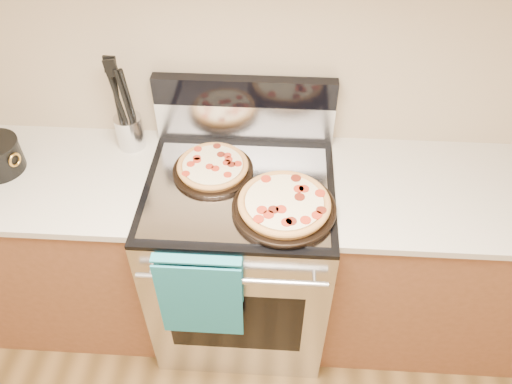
# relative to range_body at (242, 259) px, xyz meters

# --- Properties ---
(wall_back) EXTENTS (4.00, 0.00, 4.00)m
(wall_back) POSITION_rel_range_body_xyz_m (0.00, 0.35, 0.90)
(wall_back) COLOR #C6B08F
(wall_back) RESTS_ON ground
(range_body) EXTENTS (0.76, 0.68, 0.90)m
(range_body) POSITION_rel_range_body_xyz_m (0.00, 0.00, 0.00)
(range_body) COLOR #B7B7BC
(range_body) RESTS_ON ground
(oven_window) EXTENTS (0.56, 0.01, 0.40)m
(oven_window) POSITION_rel_range_body_xyz_m (0.00, -0.34, 0.00)
(oven_window) COLOR black
(oven_window) RESTS_ON range_body
(cooktop) EXTENTS (0.76, 0.68, 0.02)m
(cooktop) POSITION_rel_range_body_xyz_m (0.00, 0.00, 0.46)
(cooktop) COLOR black
(cooktop) RESTS_ON range_body
(backsplash_lower) EXTENTS (0.76, 0.06, 0.18)m
(backsplash_lower) POSITION_rel_range_body_xyz_m (0.00, 0.31, 0.56)
(backsplash_lower) COLOR silver
(backsplash_lower) RESTS_ON cooktop
(backsplash_upper) EXTENTS (0.76, 0.06, 0.12)m
(backsplash_upper) POSITION_rel_range_body_xyz_m (0.00, 0.31, 0.71)
(backsplash_upper) COLOR black
(backsplash_upper) RESTS_ON backsplash_lower
(oven_handle) EXTENTS (0.70, 0.03, 0.03)m
(oven_handle) POSITION_rel_range_body_xyz_m (0.00, -0.38, 0.35)
(oven_handle) COLOR silver
(oven_handle) RESTS_ON range_body
(dish_towel) EXTENTS (0.32, 0.05, 0.42)m
(dish_towel) POSITION_rel_range_body_xyz_m (-0.12, -0.38, 0.25)
(dish_towel) COLOR teal
(dish_towel) RESTS_ON oven_handle
(foil_sheet) EXTENTS (0.70, 0.55, 0.01)m
(foil_sheet) POSITION_rel_range_body_xyz_m (0.00, -0.03, 0.47)
(foil_sheet) COLOR gray
(foil_sheet) RESTS_ON cooktop
(cabinet_left) EXTENTS (1.00, 0.62, 0.88)m
(cabinet_left) POSITION_rel_range_body_xyz_m (-0.88, 0.03, -0.01)
(cabinet_left) COLOR brown
(cabinet_left) RESTS_ON ground
(countertop_left) EXTENTS (1.02, 0.64, 0.03)m
(countertop_left) POSITION_rel_range_body_xyz_m (-0.88, 0.03, 0.45)
(countertop_left) COLOR #BCB5A8
(countertop_left) RESTS_ON cabinet_left
(cabinet_right) EXTENTS (1.00, 0.62, 0.88)m
(cabinet_right) POSITION_rel_range_body_xyz_m (0.88, 0.03, -0.01)
(cabinet_right) COLOR brown
(cabinet_right) RESTS_ON ground
(countertop_right) EXTENTS (1.02, 0.64, 0.03)m
(countertop_right) POSITION_rel_range_body_xyz_m (0.88, 0.03, 0.45)
(countertop_right) COLOR #BCB5A8
(countertop_right) RESTS_ON cabinet_right
(pepperoni_pizza_back) EXTENTS (0.41, 0.41, 0.04)m
(pepperoni_pizza_back) POSITION_rel_range_body_xyz_m (-0.11, 0.07, 0.50)
(pepperoni_pizza_back) COLOR #B16F36
(pepperoni_pizza_back) RESTS_ON foil_sheet
(pepperoni_pizza_front) EXTENTS (0.50, 0.50, 0.05)m
(pepperoni_pizza_front) POSITION_rel_range_body_xyz_m (0.18, -0.13, 0.50)
(pepperoni_pizza_front) COLOR #B16F36
(pepperoni_pizza_front) RESTS_ON foil_sheet
(utensil_crock) EXTENTS (0.14, 0.14, 0.15)m
(utensil_crock) POSITION_rel_range_body_xyz_m (-0.49, 0.24, 0.53)
(utensil_crock) COLOR silver
(utensil_crock) RESTS_ON countertop_left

